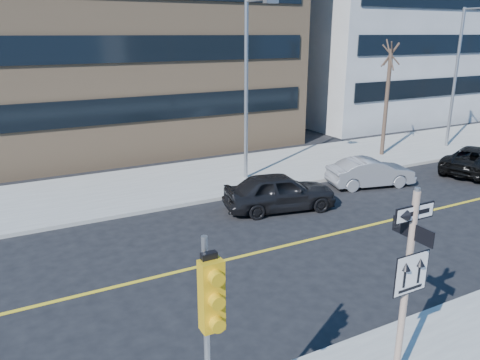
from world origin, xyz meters
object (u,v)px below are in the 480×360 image
streetlight_b (460,69)px  streetlight_a (249,80)px  sign_pole (407,280)px  street_tree_west (391,57)px  traffic_signal (211,315)px  parked_car_c (477,160)px  parked_car_a (280,191)px  parked_car_b (371,172)px

streetlight_b → streetlight_a: bearing=180.0°
sign_pole → street_tree_west: size_ratio=0.64×
sign_pole → traffic_signal: 4.05m
streetlight_b → street_tree_west: (-5.00, 0.54, 0.77)m
traffic_signal → streetlight_b: 25.83m
street_tree_west → streetlight_a: bearing=-176.5°
parked_car_c → street_tree_west: street_tree_west is taller
parked_car_a → parked_car_c: bearing=-79.6°
parked_car_b → streetlight_a: (-4.63, 3.22, 4.10)m
parked_car_c → streetlight_a: (-10.91, 4.03, 4.08)m
sign_pole → parked_car_a: 10.17m
streetlight_a → streetlight_b: size_ratio=1.00×
parked_car_a → street_tree_west: size_ratio=0.70×
sign_pole → parked_car_b: 13.37m
traffic_signal → street_tree_west: size_ratio=0.63×
parked_car_a → parked_car_b: (5.31, 0.59, -0.11)m
sign_pole → streetlight_a: (4.00, 13.27, 2.32)m
traffic_signal → parked_car_b: bearing=38.9°
parked_car_a → parked_car_c: size_ratio=0.92×
parked_car_b → parked_car_a: bearing=109.9°
parked_car_a → streetlight_b: size_ratio=0.56×
streetlight_a → street_tree_west: size_ratio=1.26×
sign_pole → street_tree_west: 19.22m
sign_pole → traffic_signal: sign_pole is taller
parked_car_c → streetlight_b: bearing=-55.8°
traffic_signal → sign_pole: bearing=2.1°
parked_car_a → streetlight_b: bearing=-63.9°
parked_car_b → street_tree_west: (4.37, 3.76, 4.87)m
parked_car_b → streetlight_a: streetlight_a is taller
parked_car_a → parked_car_b: parked_car_a is taller
sign_pole → parked_car_a: sign_pole is taller
streetlight_b → street_tree_west: size_ratio=1.26×
streetlight_a → street_tree_west: (9.00, 0.54, 0.77)m
sign_pole → streetlight_a: streetlight_a is taller
traffic_signal → street_tree_west: (17.00, 13.96, 2.50)m
streetlight_a → street_tree_west: streetlight_a is taller
traffic_signal → street_tree_west: bearing=39.4°
parked_car_b → streetlight_a: 6.98m
parked_car_c → streetlight_a: 12.33m
parked_car_a → streetlight_a: bearing=1.5°
streetlight_a → street_tree_west: bearing=3.5°
sign_pole → parked_car_a: (3.32, 9.46, -1.68)m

